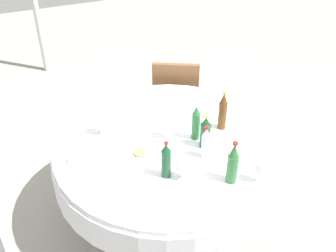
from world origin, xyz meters
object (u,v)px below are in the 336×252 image
Objects in this scene: dining_table at (168,158)px; plate_mid at (141,154)px; bottle_brown_east at (223,111)px; plate_inner at (86,156)px; bottle_green_outer at (233,164)px; bottle_clear_rear at (206,143)px; wine_glass_south at (261,169)px; wine_glass_rear at (183,165)px; bottle_green_south at (196,123)px; bottle_dark_green_left at (166,161)px; wine_glass_front at (101,122)px; chair_front at (176,94)px; wine_glass_east at (168,125)px; bottle_dark_green_far at (205,133)px.

plate_mid reaches higher than dining_table.
bottle_brown_east is 1.17× the size of plate_inner.
bottle_clear_rear is (0.05, -0.26, -0.03)m from bottle_green_outer.
wine_glass_south is (-0.37, 0.56, 0.24)m from dining_table.
wine_glass_rear is (0.26, -0.13, -0.03)m from bottle_green_outer.
bottle_green_south is 1.13× the size of bottle_clear_rear.
bottle_dark_green_left reaches higher than plate_inner.
wine_glass_front is 1.09m from chair_front.
bottle_green_south is at bearing -71.59° from wine_glass_south.
bottle_brown_east reaches higher than plate_mid.
bottle_clear_rear is 1.20m from chair_front.
dining_table is at bearing 173.78° from plate_inner.
bottle_dark_green_left is at bearing 13.65° from bottle_clear_rear.
chair_front is (-0.44, -0.89, -0.08)m from dining_table.
plate_mid is at bearing -40.33° from wine_glass_south.
bottle_green_outer is 0.97m from wine_glass_front.
chair_front is (-0.42, -0.84, -0.33)m from wine_glass_east.
wine_glass_front is (0.76, -0.82, -0.00)m from wine_glass_south.
wine_glass_front is 0.17× the size of chair_front.
dining_table is at bearing 145.95° from wine_glass_front.
wine_glass_east is at bearing -99.50° from wine_glass_rear.
bottle_green_south is 0.19m from wine_glass_east.
wine_glass_front reaches higher than plate_mid.
wine_glass_rear is at bearing 82.22° from dining_table.
bottle_brown_east is (-0.22, -0.04, 0.01)m from bottle_green_south.
bottle_green_outer is (-0.35, 0.19, 0.01)m from bottle_dark_green_left.
plate_inner is 1.31m from chair_front.
bottle_green_outer reaches higher than plate_mid.
wine_glass_front reaches higher than wine_glass_south.
bottle_clear_rear is 1.67× the size of wine_glass_front.
chair_front is (-0.98, -0.83, -0.23)m from plate_inner.
bottle_brown_east is at bearing -144.59° from bottle_dark_green_far.
bottle_dark_green_left is 0.56m from wine_glass_south.
bottle_dark_green_left reaches higher than wine_glass_front.
bottle_dark_green_left is at bearing 114.44° from wine_glass_front.
wine_glass_east is at bearing -61.67° from bottle_clear_rear.
bottle_green_south is 1.01m from chair_front.
chair_front reaches higher than dining_table.
wine_glass_south is at bearing 156.80° from bottle_green_outer.
bottle_clear_rear reaches higher than wine_glass_rear.
bottle_dark_green_far is at bearing 146.89° from wine_glass_front.
wine_glass_front is (0.60, -0.39, -0.01)m from bottle_dark_green_far.
plate_mid is at bearing 24.09° from wine_glass_east.
wine_glass_front is at bearing -26.37° from bottle_green_south.
bottle_brown_east is at bearing -178.02° from dining_table.
wine_glass_front is at bearing -28.04° from wine_glass_east.
bottle_brown_east is at bearing -135.58° from bottle_clear_rear.
chair_front is at bearing -111.24° from wine_glass_rear.
bottle_dark_green_left is 1.79× the size of wine_glass_east.
bottle_green_south is 0.75m from plate_inner.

